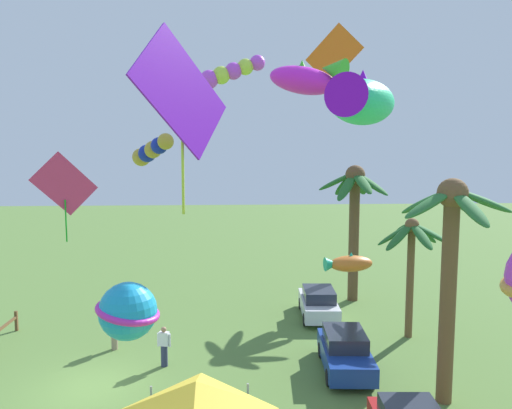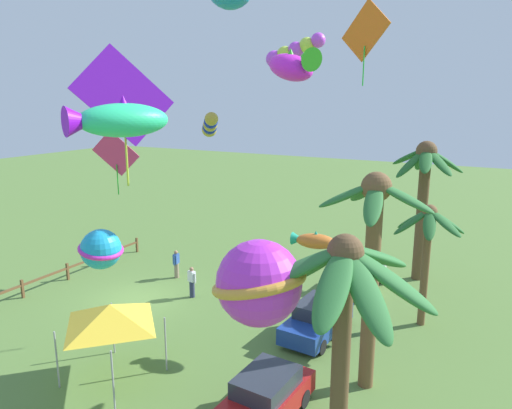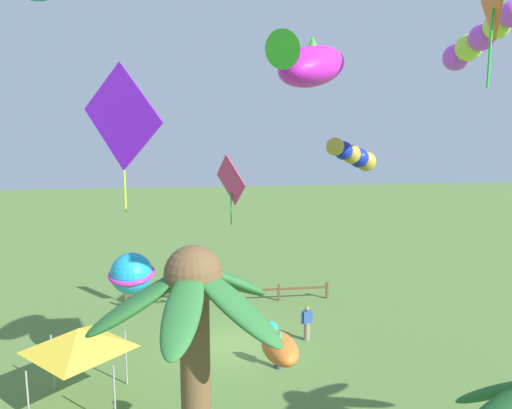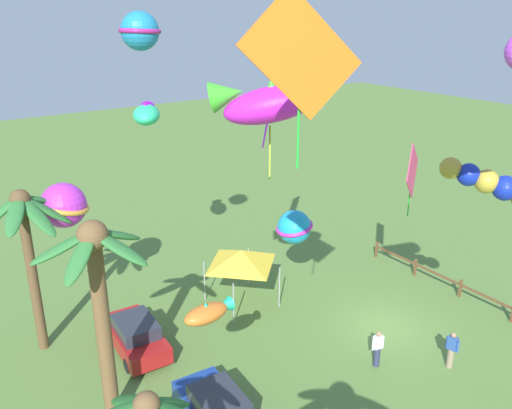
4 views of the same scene
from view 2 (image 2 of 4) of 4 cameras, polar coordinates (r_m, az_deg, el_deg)
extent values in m
plane|color=#567A38|center=(24.57, -14.51, -11.16)|extent=(120.00, 120.00, 0.00)
cylinder|color=brown|center=(21.73, 19.86, -7.44)|extent=(0.33, 0.33, 5.13)
ellipsoid|color=#236028|center=(20.34, 20.34, -2.34)|extent=(1.74, 0.77, 1.09)
ellipsoid|color=#236028|center=(20.57, 21.99, -2.13)|extent=(1.39, 1.71, 0.97)
ellipsoid|color=#236028|center=(21.35, 22.22, -1.96)|extent=(1.14, 1.69, 1.19)
ellipsoid|color=#236028|center=(21.89, 20.62, -1.05)|extent=(1.76, 0.53, 0.89)
ellipsoid|color=#236028|center=(21.47, 18.59, -1.68)|extent=(1.03, 1.66, 1.25)
ellipsoid|color=#236028|center=(20.95, 18.40, -2.07)|extent=(1.08, 1.64, 1.28)
sphere|color=brown|center=(21.02, 20.38, -0.84)|extent=(0.63, 0.63, 0.63)
cylinder|color=brown|center=(11.31, 10.07, -22.03)|extent=(0.40, 0.40, 6.69)
ellipsoid|color=#2D7033|center=(9.06, 9.39, -9.93)|extent=(2.11, 0.81, 1.23)
ellipsoid|color=#2D7033|center=(9.27, 13.21, -10.47)|extent=(1.79, 1.79, 1.49)
ellipsoid|color=#2D7033|center=(9.82, 16.06, -8.86)|extent=(0.77, 2.04, 1.36)
ellipsoid|color=#2D7033|center=(10.64, 14.47, -6.19)|extent=(2.18, 1.45, 1.06)
ellipsoid|color=#2D7033|center=(10.82, 10.21, -6.92)|extent=(2.01, 1.33, 1.48)
ellipsoid|color=#2D7033|center=(10.48, 6.74, -7.60)|extent=(1.14, 1.99, 1.52)
ellipsoid|color=#2D7033|center=(9.81, 5.02, -7.85)|extent=(1.50, 2.12, 1.19)
sphere|color=brown|center=(9.81, 10.82, -5.71)|extent=(0.77, 0.77, 0.77)
cylinder|color=brown|center=(16.34, 13.75, -10.14)|extent=(0.51, 0.51, 7.04)
ellipsoid|color=#2D7033|center=(14.57, 14.08, 0.08)|extent=(1.92, 0.86, 1.20)
ellipsoid|color=#2D7033|center=(15.06, 17.62, 0.78)|extent=(0.87, 2.01, 0.95)
ellipsoid|color=#2D7033|center=(15.89, 17.10, 1.05)|extent=(1.74, 1.72, 1.13)
ellipsoid|color=#2D7033|center=(16.19, 12.99, 1.47)|extent=(1.79, 1.64, 1.15)
ellipsoid|color=#2D7033|center=(15.38, 11.02, 1.12)|extent=(1.10, 1.99, 1.08)
sphere|color=brown|center=(15.35, 14.43, 2.08)|extent=(0.98, 0.98, 0.98)
cylinder|color=brown|center=(26.88, 19.46, -1.42)|extent=(0.57, 0.57, 7.10)
ellipsoid|color=#236028|center=(25.32, 19.93, 5.04)|extent=(2.22, 0.93, 1.28)
ellipsoid|color=#236028|center=(25.59, 21.31, 4.85)|extent=(1.89, 1.97, 1.41)
ellipsoid|color=#236028|center=(26.53, 21.98, 4.97)|extent=(1.27, 2.15, 1.47)
ellipsoid|color=#236028|center=(27.06, 21.18, 5.04)|extent=(2.04, 1.57, 1.58)
ellipsoid|color=#236028|center=(27.23, 19.52, 5.18)|extent=(2.07, 1.32, 1.61)
ellipsoid|color=#236028|center=(26.88, 18.14, 5.57)|extent=(1.45, 2.23, 1.28)
ellipsoid|color=#236028|center=(25.82, 18.40, 4.81)|extent=(1.84, 1.78, 1.67)
sphere|color=brown|center=(26.29, 20.03, 6.11)|extent=(1.09, 1.09, 1.09)
cube|color=brown|center=(31.69, -14.28, -4.78)|extent=(0.12, 0.12, 0.95)
cube|color=brown|center=(29.83, -17.87, -6.10)|extent=(0.12, 0.12, 0.95)
cube|color=brown|center=(28.12, -21.93, -7.57)|extent=(0.12, 0.12, 0.95)
cube|color=brown|center=(26.59, -26.53, -9.16)|extent=(0.12, 0.12, 0.95)
cube|color=brown|center=(28.06, -21.96, -7.20)|extent=(11.15, 0.09, 0.11)
cube|color=silver|center=(25.70, 12.50, -8.53)|extent=(4.00, 1.93, 0.70)
cube|color=#282D38|center=(25.34, 12.45, -7.31)|extent=(2.11, 1.62, 0.56)
cylinder|color=black|center=(27.11, 11.76, -8.03)|extent=(0.61, 0.22, 0.60)
cylinder|color=black|center=(26.66, 14.95, -8.56)|extent=(0.61, 0.22, 0.60)
cylinder|color=black|center=(25.00, 9.81, -9.76)|extent=(0.61, 0.22, 0.60)
cylinder|color=black|center=(24.51, 13.25, -10.38)|extent=(0.61, 0.22, 0.60)
cube|color=navy|center=(20.43, 7.40, -14.06)|extent=(4.01, 1.97, 0.70)
cube|color=#282D38|center=(20.28, 7.64, -12.30)|extent=(2.13, 1.64, 0.56)
cylinder|color=black|center=(19.32, 7.97, -16.77)|extent=(0.61, 0.22, 0.60)
cylinder|color=black|center=(19.92, 3.72, -15.69)|extent=(0.61, 0.22, 0.60)
cylinder|color=black|center=(21.30, 10.77, -13.93)|extent=(0.61, 0.22, 0.60)
cylinder|color=black|center=(21.85, 6.86, -13.08)|extent=(0.61, 0.22, 0.60)
cube|color=#A51919|center=(15.72, 0.97, -22.92)|extent=(3.99, 1.93, 0.70)
cube|color=#282D38|center=(15.47, 1.28, -20.74)|extent=(2.11, 1.61, 0.56)
cylinder|color=black|center=(16.47, 5.83, -22.42)|extent=(0.61, 0.22, 0.60)
cylinder|color=black|center=(17.08, 0.78, -20.93)|extent=(0.61, 0.22, 0.60)
cylinder|color=#2D3351|center=(24.19, -7.78, -10.16)|extent=(0.26, 0.26, 0.84)
cube|color=silver|center=(23.93, -7.83, -8.64)|extent=(0.31, 0.42, 0.54)
sphere|color=#A37556|center=(23.80, -7.85, -7.79)|extent=(0.21, 0.21, 0.21)
cylinder|color=silver|center=(23.79, -7.45, -8.89)|extent=(0.09, 0.09, 0.52)
cylinder|color=silver|center=(24.12, -8.19, -8.61)|extent=(0.09, 0.09, 0.52)
cylinder|color=gray|center=(26.81, -9.63, -7.91)|extent=(0.26, 0.26, 0.84)
cube|color=#2D519E|center=(26.58, -9.69, -6.51)|extent=(0.41, 0.29, 0.54)
sphere|color=#A37556|center=(26.46, -9.72, -5.75)|extent=(0.21, 0.21, 0.21)
cylinder|color=#2D519E|center=(26.40, -9.92, -6.77)|extent=(0.09, 0.09, 0.52)
cylinder|color=#2D519E|center=(26.79, -9.45, -6.46)|extent=(0.09, 0.09, 0.52)
cylinder|color=#9E9EA3|center=(19.69, -17.00, -14.16)|extent=(0.06, 0.06, 2.10)
cylinder|color=#9E9EA3|center=(18.20, -23.05, -16.98)|extent=(0.06, 0.06, 2.10)
cylinder|color=#9E9EA3|center=(18.09, -10.93, -16.33)|extent=(0.06, 0.06, 2.10)
cylinder|color=#9E9EA3|center=(16.47, -16.99, -19.83)|extent=(0.06, 0.06, 2.10)
pyramid|color=yellow|center=(17.41, -17.30, -12.64)|extent=(2.86, 2.86, 0.75)
cube|color=#E3386B|center=(23.24, -16.67, 6.01)|extent=(1.11, 1.97, 2.22)
cylinder|color=green|center=(23.41, -16.47, 2.92)|extent=(0.05, 0.05, 1.45)
sphere|color=gold|center=(26.37, -5.71, 9.06)|extent=(0.82, 0.82, 0.82)
sphere|color=#1226AA|center=(25.81, -5.65, 9.35)|extent=(0.79, 0.79, 0.79)
sphere|color=gold|center=(25.25, -5.58, 9.66)|extent=(0.76, 0.76, 0.76)
sphere|color=#1226AA|center=(24.69, -5.51, 9.98)|extent=(0.72, 0.72, 0.72)
sphere|color=gold|center=(24.14, -5.44, 10.32)|extent=(0.69, 0.69, 0.69)
sphere|color=#CB47F0|center=(26.58, 2.24, 17.25)|extent=(0.91, 0.91, 0.91)
sphere|color=#C1E944|center=(26.41, 3.53, 17.74)|extent=(0.88, 0.88, 0.88)
sphere|color=#CB47F0|center=(26.25, 4.85, 18.23)|extent=(0.84, 0.84, 0.84)
sphere|color=#C1E944|center=(26.11, 6.20, 18.71)|extent=(0.80, 0.80, 0.80)
sphere|color=#CB47F0|center=(25.98, 7.56, 19.19)|extent=(0.77, 0.77, 0.77)
ellipsoid|color=#E520DB|center=(19.54, 4.20, 16.30)|extent=(2.88, 3.15, 1.58)
cone|color=green|center=(18.47, 6.11, 17.31)|extent=(1.34, 1.37, 1.05)
cone|color=green|center=(19.57, 4.23, 17.62)|extent=(0.78, 0.78, 0.57)
sphere|color=#1B9DD5|center=(19.13, -18.33, -5.18)|extent=(1.56, 1.56, 1.56)
torus|color=#CB2CB6|center=(19.13, -18.33, -5.18)|extent=(1.95, 1.95, 0.54)
cube|color=orange|center=(22.35, 13.14, 19.87)|extent=(1.01, 2.44, 2.60)
cylinder|color=green|center=(22.20, 12.95, 16.07)|extent=(0.06, 0.06, 1.70)
ellipsoid|color=orange|center=(18.63, 7.28, -4.45)|extent=(0.95, 1.68, 0.60)
cone|color=#1DA980|center=(18.83, 5.15, -4.19)|extent=(0.56, 0.56, 0.52)
cone|color=#1DA980|center=(18.56, 7.30, -3.67)|extent=(0.35, 0.35, 0.33)
cube|color=#821ADE|center=(17.27, -15.88, 12.61)|extent=(2.79, 2.29, 3.49)
cylinder|color=#C1E138|center=(17.37, -15.48, 5.95)|extent=(0.08, 0.08, 2.31)
ellipsoid|color=#2BE08E|center=(11.94, -15.74, 9.83)|extent=(2.52, 2.01, 0.82)
cone|color=#830DD1|center=(11.64, -20.48, 9.45)|extent=(0.96, 0.96, 0.72)
cone|color=#830DD1|center=(11.93, -15.84, 11.59)|extent=(0.60, 0.60, 0.46)
sphere|color=#C02FD2|center=(10.21, 0.37, -9.49)|extent=(1.88, 1.88, 1.88)
torus|color=gold|center=(10.21, 0.37, -9.49)|extent=(2.60, 2.59, 0.73)
camera|label=1|loc=(10.83, -62.40, -1.66)|focal=33.73mm
camera|label=3|loc=(15.25, 44.08, 7.79)|focal=33.08mm
camera|label=4|loc=(29.87, 31.51, 18.17)|focal=37.21mm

